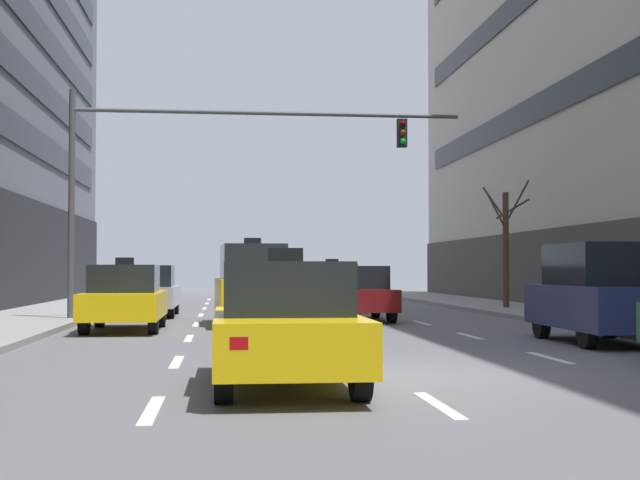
% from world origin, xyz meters
% --- Properties ---
extents(ground_plane, '(120.00, 120.00, 0.00)m').
position_xyz_m(ground_plane, '(0.00, 0.00, 0.00)').
color(ground_plane, slate).
extents(lane_stripe_l1_s3, '(0.16, 2.00, 0.01)m').
position_xyz_m(lane_stripe_l1_s3, '(-3.17, -3.00, 0.00)').
color(lane_stripe_l1_s3, silver).
rests_on(lane_stripe_l1_s3, ground).
extents(lane_stripe_l1_s4, '(0.16, 2.00, 0.01)m').
position_xyz_m(lane_stripe_l1_s4, '(-3.17, 2.00, 0.00)').
color(lane_stripe_l1_s4, silver).
rests_on(lane_stripe_l1_s4, ground).
extents(lane_stripe_l1_s5, '(0.16, 2.00, 0.01)m').
position_xyz_m(lane_stripe_l1_s5, '(-3.17, 7.00, 0.00)').
color(lane_stripe_l1_s5, silver).
rests_on(lane_stripe_l1_s5, ground).
extents(lane_stripe_l1_s6, '(0.16, 2.00, 0.01)m').
position_xyz_m(lane_stripe_l1_s6, '(-3.17, 12.00, 0.00)').
color(lane_stripe_l1_s6, silver).
rests_on(lane_stripe_l1_s6, ground).
extents(lane_stripe_l1_s7, '(0.16, 2.00, 0.01)m').
position_xyz_m(lane_stripe_l1_s7, '(-3.17, 17.00, 0.00)').
color(lane_stripe_l1_s7, silver).
rests_on(lane_stripe_l1_s7, ground).
extents(lane_stripe_l1_s8, '(0.16, 2.00, 0.01)m').
position_xyz_m(lane_stripe_l1_s8, '(-3.17, 22.00, 0.00)').
color(lane_stripe_l1_s8, silver).
rests_on(lane_stripe_l1_s8, ground).
extents(lane_stripe_l1_s9, '(0.16, 2.00, 0.01)m').
position_xyz_m(lane_stripe_l1_s9, '(-3.17, 27.00, 0.00)').
color(lane_stripe_l1_s9, silver).
rests_on(lane_stripe_l1_s9, ground).
extents(lane_stripe_l1_s10, '(0.16, 2.00, 0.01)m').
position_xyz_m(lane_stripe_l1_s10, '(-3.17, 32.00, 0.00)').
color(lane_stripe_l1_s10, silver).
rests_on(lane_stripe_l1_s10, ground).
extents(lane_stripe_l2_s3, '(0.16, 2.00, 0.01)m').
position_xyz_m(lane_stripe_l2_s3, '(0.00, -3.00, 0.00)').
color(lane_stripe_l2_s3, silver).
rests_on(lane_stripe_l2_s3, ground).
extents(lane_stripe_l2_s4, '(0.16, 2.00, 0.01)m').
position_xyz_m(lane_stripe_l2_s4, '(0.00, 2.00, 0.00)').
color(lane_stripe_l2_s4, silver).
rests_on(lane_stripe_l2_s4, ground).
extents(lane_stripe_l2_s5, '(0.16, 2.00, 0.01)m').
position_xyz_m(lane_stripe_l2_s5, '(0.00, 7.00, 0.00)').
color(lane_stripe_l2_s5, silver).
rests_on(lane_stripe_l2_s5, ground).
extents(lane_stripe_l2_s6, '(0.16, 2.00, 0.01)m').
position_xyz_m(lane_stripe_l2_s6, '(0.00, 12.00, 0.00)').
color(lane_stripe_l2_s6, silver).
rests_on(lane_stripe_l2_s6, ground).
extents(lane_stripe_l2_s7, '(0.16, 2.00, 0.01)m').
position_xyz_m(lane_stripe_l2_s7, '(0.00, 17.00, 0.00)').
color(lane_stripe_l2_s7, silver).
rests_on(lane_stripe_l2_s7, ground).
extents(lane_stripe_l2_s8, '(0.16, 2.00, 0.01)m').
position_xyz_m(lane_stripe_l2_s8, '(0.00, 22.00, 0.00)').
color(lane_stripe_l2_s8, silver).
rests_on(lane_stripe_l2_s8, ground).
extents(lane_stripe_l2_s9, '(0.16, 2.00, 0.01)m').
position_xyz_m(lane_stripe_l2_s9, '(0.00, 27.00, 0.00)').
color(lane_stripe_l2_s9, silver).
rests_on(lane_stripe_l2_s9, ground).
extents(lane_stripe_l2_s10, '(0.16, 2.00, 0.01)m').
position_xyz_m(lane_stripe_l2_s10, '(0.00, 32.00, 0.00)').
color(lane_stripe_l2_s10, silver).
rests_on(lane_stripe_l2_s10, ground).
extents(lane_stripe_l3_s4, '(0.16, 2.00, 0.01)m').
position_xyz_m(lane_stripe_l3_s4, '(3.17, 2.00, 0.00)').
color(lane_stripe_l3_s4, silver).
rests_on(lane_stripe_l3_s4, ground).
extents(lane_stripe_l3_s5, '(0.16, 2.00, 0.01)m').
position_xyz_m(lane_stripe_l3_s5, '(3.17, 7.00, 0.00)').
color(lane_stripe_l3_s5, silver).
rests_on(lane_stripe_l3_s5, ground).
extents(lane_stripe_l3_s6, '(0.16, 2.00, 0.01)m').
position_xyz_m(lane_stripe_l3_s6, '(3.17, 12.00, 0.00)').
color(lane_stripe_l3_s6, silver).
rests_on(lane_stripe_l3_s6, ground).
extents(lane_stripe_l3_s7, '(0.16, 2.00, 0.01)m').
position_xyz_m(lane_stripe_l3_s7, '(3.17, 17.00, 0.00)').
color(lane_stripe_l3_s7, silver).
rests_on(lane_stripe_l3_s7, ground).
extents(lane_stripe_l3_s8, '(0.16, 2.00, 0.01)m').
position_xyz_m(lane_stripe_l3_s8, '(3.17, 22.00, 0.00)').
color(lane_stripe_l3_s8, silver).
rests_on(lane_stripe_l3_s8, ground).
extents(lane_stripe_l3_s9, '(0.16, 2.00, 0.01)m').
position_xyz_m(lane_stripe_l3_s9, '(3.17, 27.00, 0.00)').
color(lane_stripe_l3_s9, silver).
rests_on(lane_stripe_l3_s9, ground).
extents(lane_stripe_l3_s10, '(0.16, 2.00, 0.01)m').
position_xyz_m(lane_stripe_l3_s10, '(3.17, 32.00, 0.00)').
color(lane_stripe_l3_s10, silver).
rests_on(lane_stripe_l3_s10, ground).
extents(taxi_driving_0, '(1.82, 4.33, 1.80)m').
position_xyz_m(taxi_driving_0, '(-1.62, -1.35, 0.80)').
color(taxi_driving_0, black).
rests_on(taxi_driving_0, ground).
extents(taxi_driving_1, '(1.85, 4.37, 1.81)m').
position_xyz_m(taxi_driving_1, '(-4.85, 9.57, 0.81)').
color(taxi_driving_1, black).
rests_on(taxi_driving_1, ground).
extents(taxi_driving_2, '(2.11, 4.62, 2.38)m').
position_xyz_m(taxi_driving_2, '(-1.64, 11.53, 1.09)').
color(taxi_driving_2, black).
rests_on(taxi_driving_2, ground).
extents(car_driving_3, '(1.83, 4.33, 1.62)m').
position_xyz_m(car_driving_3, '(1.53, 13.32, 0.80)').
color(car_driving_3, black).
rests_on(car_driving_3, ground).
extents(car_driving_4, '(1.85, 4.40, 1.65)m').
position_xyz_m(car_driving_4, '(-4.86, 16.32, 0.81)').
color(car_driving_4, black).
rests_on(car_driving_4, ground).
extents(taxi_driving_5, '(2.00, 4.61, 1.90)m').
position_xyz_m(taxi_driving_5, '(1.52, 19.62, 0.85)').
color(taxi_driving_5, black).
rests_on(taxi_driving_5, ground).
extents(car_parked_2, '(1.87, 4.29, 2.06)m').
position_xyz_m(car_parked_2, '(5.30, 4.83, 1.03)').
color(car_parked_2, black).
rests_on(car_parked_2, ground).
extents(traffic_signal_0, '(11.37, 0.35, 6.53)m').
position_xyz_m(traffic_signal_0, '(-3.16, 13.03, 4.73)').
color(traffic_signal_0, '#4C4C51').
rests_on(traffic_signal_0, sidewalk_left).
extents(street_tree_0, '(1.77, 1.77, 4.64)m').
position_xyz_m(street_tree_0, '(7.78, 18.56, 2.45)').
color(street_tree_0, '#4C3823').
rests_on(street_tree_0, sidewalk_right).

